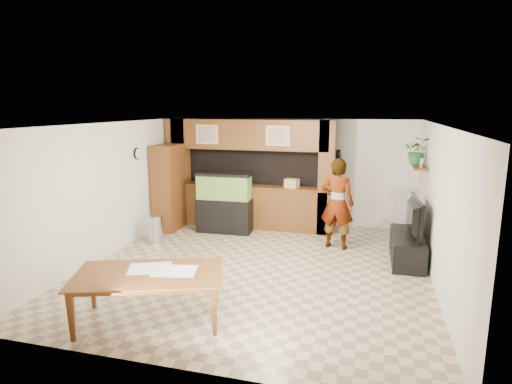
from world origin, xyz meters
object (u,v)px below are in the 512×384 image
(pantry_cabinet, at_px, (168,188))
(dining_table, at_px, (149,298))
(aquarium, at_px, (224,203))
(person, at_px, (337,204))
(television, at_px, (409,216))

(pantry_cabinet, relative_size, dining_table, 1.02)
(pantry_cabinet, xyz_separation_m, aquarium, (1.36, 0.10, -0.32))
(aquarium, bearing_deg, person, -11.42)
(pantry_cabinet, height_order, dining_table, pantry_cabinet)
(television, distance_m, dining_table, 4.96)
(pantry_cabinet, distance_m, person, 3.99)
(pantry_cabinet, xyz_separation_m, dining_table, (1.79, -4.22, -0.66))
(aquarium, relative_size, person, 0.75)
(aquarium, distance_m, person, 2.67)
(person, distance_m, dining_table, 4.48)
(person, bearing_deg, aquarium, 0.02)
(television, bearing_deg, person, 68.56)
(aquarium, xyz_separation_m, dining_table, (0.43, -4.32, -0.34))
(aquarium, bearing_deg, dining_table, -85.71)
(television, xyz_separation_m, dining_table, (-3.56, -3.41, -0.53))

